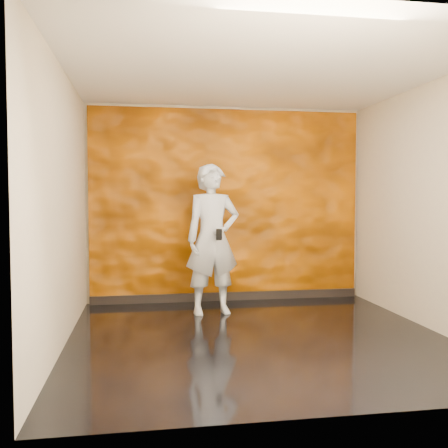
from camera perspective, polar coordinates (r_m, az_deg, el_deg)
room at (r=5.30m, az=3.94°, el=2.03°), size 4.02×4.02×2.81m
feature_wall at (r=7.22m, az=0.37°, el=2.14°), size 3.90×0.06×2.75m
baseboard at (r=7.32m, az=0.42°, el=-8.26°), size 3.90×0.04×0.12m
man at (r=6.39m, az=-1.31°, el=-1.74°), size 0.76×0.56×1.92m
phone at (r=6.13m, az=-0.57°, el=-1.21°), size 0.08×0.04×0.14m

